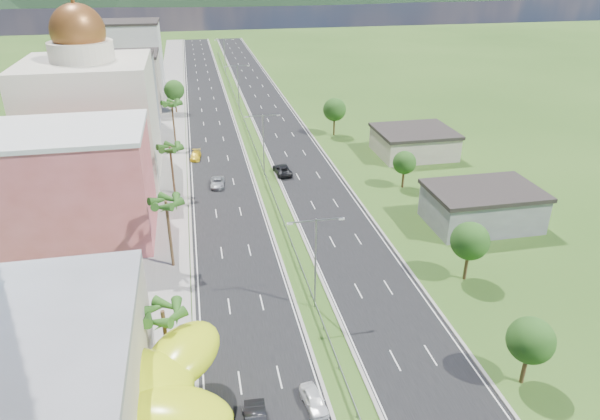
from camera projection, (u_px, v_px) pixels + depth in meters
ground at (338, 369)px, 50.57m from camera, size 500.00×500.00×0.00m
road_left at (210, 116)px, 128.67m from camera, size 11.00×260.00×0.04m
road_right at (272, 113)px, 131.36m from camera, size 11.00×260.00×0.04m
sidewalk_left at (170, 118)px, 126.95m from camera, size 7.00×260.00×0.12m
median_guardrail at (250, 134)px, 113.86m from camera, size 0.10×216.06×0.76m
streetlight_median_b at (316, 255)px, 56.47m from camera, size 6.04×0.25×11.00m
streetlight_median_c at (263, 139)px, 91.78m from camera, size 6.04×0.25×11.00m
streetlight_median_d at (238, 83)px, 131.51m from camera, size 6.04×0.25×11.00m
streetlight_median_e at (224, 53)px, 171.24m from camera, size 6.04×0.25×11.00m
lime_canopy at (104, 391)px, 41.28m from camera, size 18.00×15.00×7.40m
pink_shophouse at (72, 188)px, 70.54m from camera, size 20.00×15.00×15.00m
domed_building at (92, 113)px, 89.17m from camera, size 20.00×20.00×28.70m
midrise_grey at (117, 97)px, 112.88m from camera, size 16.00×15.00×16.00m
midrise_beige at (127, 82)px, 132.96m from camera, size 16.00×15.00×13.00m
midrise_white at (133, 56)px, 152.18m from camera, size 16.00×15.00×18.00m
shed_near at (482, 208)px, 76.58m from camera, size 15.00×10.00×5.00m
shed_far at (414, 143)px, 103.56m from camera, size 14.00×12.00×4.40m
palm_tree_b at (163, 315)px, 46.49m from camera, size 3.60×3.60×8.10m
palm_tree_c at (166, 205)px, 63.52m from camera, size 3.60×3.60×9.60m
palm_tree_d at (170, 150)px, 84.24m from camera, size 3.60×3.60×8.60m
palm_tree_e at (172, 105)px, 105.98m from camera, size 3.60×3.60×9.40m
leafy_tree_lfar at (174, 90)px, 129.24m from camera, size 4.90×4.90×8.05m
leafy_tree_ra at (531, 341)px, 46.95m from camera, size 4.20×4.20×6.90m
leafy_tree_rb at (470, 241)px, 62.33m from camera, size 4.55×4.55×7.47m
leafy_tree_rc at (404, 163)px, 87.93m from camera, size 3.85×3.85×6.33m
leafy_tree_rd at (335, 110)px, 113.18m from camera, size 4.90×4.90×8.05m
car_white_near_left at (314, 400)px, 46.06m from camera, size 2.13×4.19×1.37m
car_silver_mid_left at (217, 183)px, 89.81m from camera, size 2.68×4.96×1.32m
car_yellow_far_left at (196, 156)px, 101.78m from camera, size 2.35×4.68×1.30m
car_dark_far_right at (282, 170)px, 94.75m from camera, size 3.01×5.87×1.59m
motorcycle at (244, 413)px, 44.96m from camera, size 0.77×1.83×1.14m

